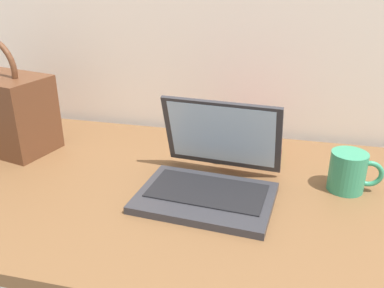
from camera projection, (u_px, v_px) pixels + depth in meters
The scene contains 5 objects.
desk at pixel (175, 192), 1.03m from camera, with size 1.60×0.76×0.03m.
laptop at pixel (211, 175), 0.99m from camera, with size 0.33×0.31×0.21m.
coffee_mug at pixel (349, 171), 0.99m from camera, with size 0.13×0.09×0.10m.
handbag at pixel (2, 110), 1.21m from camera, with size 0.33×0.22×0.33m.
book_stack at pixel (248, 146), 1.19m from camera, with size 0.20×0.19×0.05m.
Camera 1 is at (0.26, -0.86, 0.54)m, focal length 38.66 mm.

